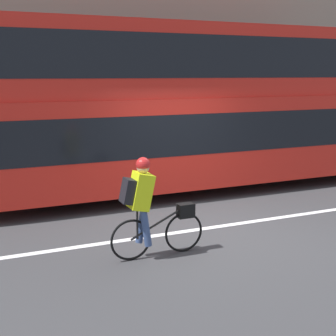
{
  "coord_description": "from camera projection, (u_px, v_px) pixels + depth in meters",
  "views": [
    {
      "loc": [
        -3.88,
        -7.06,
        2.76
      ],
      "look_at": [
        -0.45,
        0.89,
        1.0
      ],
      "focal_mm": 50.0,
      "sensor_mm": 36.0,
      "label": 1
    }
  ],
  "objects": [
    {
      "name": "street_sign_post",
      "position": [
        192.0,
        119.0,
        13.92
      ],
      "size": [
        0.36,
        0.09,
        2.36
      ],
      "color": "#59595B",
      "rests_on": "sidewalk_curb"
    },
    {
      "name": "cyclist_on_bike",
      "position": [
        148.0,
        204.0,
        6.97
      ],
      "size": [
        1.51,
        0.32,
        1.56
      ],
      "color": "black",
      "rests_on": "ground_plane"
    },
    {
      "name": "building_facade",
      "position": [
        105.0,
        54.0,
        13.68
      ],
      "size": [
        60.0,
        0.3,
        6.64
      ],
      "color": "gray",
      "rests_on": "ground_plane"
    },
    {
      "name": "road_center_line",
      "position": [
        208.0,
        228.0,
        8.48
      ],
      "size": [
        50.0,
        0.14,
        0.01
      ],
      "primitive_type": "cube",
      "color": "silver",
      "rests_on": "ground_plane"
    },
    {
      "name": "bus",
      "position": [
        198.0,
        101.0,
        11.09
      ],
      "size": [
        10.65,
        2.55,
        3.81
      ],
      "color": "black",
      "rests_on": "ground_plane"
    },
    {
      "name": "sidewalk_curb",
      "position": [
        118.0,
        169.0,
        13.39
      ],
      "size": [
        60.0,
        1.79,
        0.11
      ],
      "color": "#A8A399",
      "rests_on": "ground_plane"
    },
    {
      "name": "ground_plane",
      "position": [
        210.0,
        229.0,
        8.41
      ],
      "size": [
        80.0,
        80.0,
        0.0
      ],
      "primitive_type": "plane",
      "color": "#38383A"
    }
  ]
}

